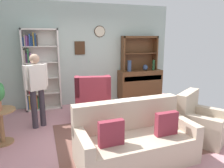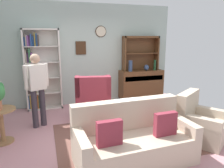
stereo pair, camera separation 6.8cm
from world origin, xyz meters
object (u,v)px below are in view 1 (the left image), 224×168
vase_round (145,67)px  armchair_floral (200,124)px  sideboard_hutch (139,48)px  plant_stand (1,123)px  vase_tall (129,66)px  person_reading (37,86)px  bookshelf (39,71)px  wingback_chair (93,103)px  bottle_wine (153,65)px  couch_floral (134,141)px  sideboard (140,84)px

vase_round → armchair_floral: vase_round is taller
sideboard_hutch → plant_stand: 4.14m
sideboard_hutch → vase_tall: 0.65m
vase_tall → person_reading: bearing=-157.7°
bookshelf → plant_stand: 1.99m
plant_stand → person_reading: person_reading is taller
armchair_floral → wingback_chair: size_ratio=1.01×
bottle_wine → wingback_chair: (-2.11, -0.96, -0.69)m
vase_tall → couch_floral: vase_tall is taller
plant_stand → sideboard_hutch: bearing=26.6°
bottle_wine → armchair_floral: size_ratio=0.29×
couch_floral → bottle_wine: bearing=56.0°
wingback_chair → couch_floral: bearing=-83.7°
vase_tall → bottle_wine: vase_tall is taller
person_reading → sideboard: bearing=20.9°
armchair_floral → wingback_chair: 2.32m
wingback_chair → person_reading: 1.31m
couch_floral → plant_stand: size_ratio=2.88×
wingback_chair → sideboard: bearing=31.3°
sideboard_hutch → vase_tall: bearing=-154.1°
sideboard_hutch → vase_tall: sideboard_hutch is taller
bookshelf → couch_floral: 3.37m
bookshelf → armchair_floral: bearing=-44.3°
vase_round → bottle_wine: bearing=-4.9°
vase_round → armchair_floral: bearing=-94.2°
sideboard_hutch → vase_round: sideboard_hutch is taller
armchair_floral → vase_tall: bearing=97.3°
sideboard_hutch → person_reading: 3.24m
sideboard → vase_round: vase_round is taller
vase_round → person_reading: bearing=-161.0°
bookshelf → wingback_chair: 1.74m
sideboard_hutch → armchair_floral: 3.05m
vase_tall → armchair_floral: vase_tall is taller
vase_round → couch_floral: 3.36m
bottle_wine → wingback_chair: 2.42m
wingback_chair → vase_tall: bearing=35.9°
sideboard → armchair_floral: sideboard is taller
vase_tall → bottle_wine: 0.78m
bookshelf → person_reading: bookshelf is taller
vase_tall → bottle_wine: bearing=-0.7°
sideboard → vase_tall: vase_tall is taller
sideboard_hutch → couch_floral: 3.60m
bottle_wine → wingback_chair: bottle_wine is taller
vase_tall → plant_stand: (-3.16, -1.59, -0.68)m
bookshelf → plant_stand: (-0.68, -1.75, -0.64)m
couch_floral → wingback_chair: size_ratio=1.75×
sideboard_hutch → wingback_chair: sideboard_hutch is taller
bottle_wine → armchair_floral: (-0.45, -2.58, -0.79)m
vase_round → wingback_chair: size_ratio=0.16×
vase_round → sideboard: bearing=152.8°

